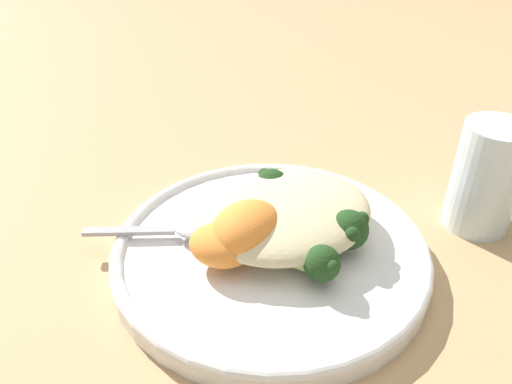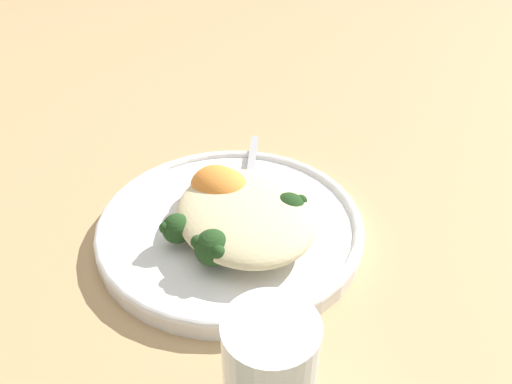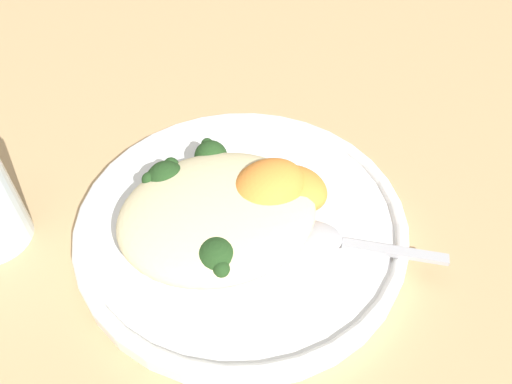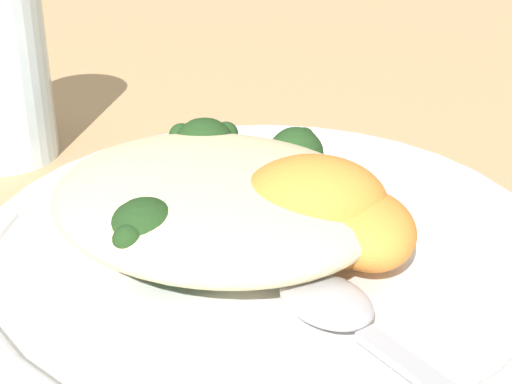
{
  "view_description": "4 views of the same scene",
  "coord_description": "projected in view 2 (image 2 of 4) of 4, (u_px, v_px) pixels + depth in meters",
  "views": [
    {
      "loc": [
        0.18,
        0.29,
        0.3
      ],
      "look_at": [
        -0.01,
        -0.02,
        0.06
      ],
      "focal_mm": 35.0,
      "sensor_mm": 36.0,
      "label": 1
    },
    {
      "loc": [
        -0.39,
        0.15,
        0.35
      ],
      "look_at": [
        -0.03,
        -0.02,
        0.06
      ],
      "focal_mm": 35.0,
      "sensor_mm": 36.0,
      "label": 2
    },
    {
      "loc": [
        -0.08,
        -0.26,
        0.34
      ],
      "look_at": [
        0.0,
        -0.0,
        0.05
      ],
      "focal_mm": 35.0,
      "sensor_mm": 36.0,
      "label": 3
    },
    {
      "loc": [
        0.13,
        -0.32,
        0.23
      ],
      "look_at": [
        -0.02,
        0.01,
        0.04
      ],
      "focal_mm": 60.0,
      "sensor_mm": 36.0,
      "label": 4
    }
  ],
  "objects": [
    {
      "name": "broccoli_stalk_2",
      "position": [
        258.0,
        213.0,
        0.51
      ],
      "size": [
        0.11,
        0.04,
        0.03
      ],
      "rotation": [
        0.0,
        0.0,
        3.31
      ],
      "color": "#ADC675",
      "rests_on": "plate"
    },
    {
      "name": "sweet_potato_chunk_1",
      "position": [
        212.0,
        182.0,
        0.55
      ],
      "size": [
        0.07,
        0.07,
        0.03
      ],
      "primitive_type": "ellipsoid",
      "rotation": [
        0.0,
        0.0,
        5.29
      ],
      "color": "orange",
      "rests_on": "plate"
    },
    {
      "name": "quinoa_mound",
      "position": [
        246.0,
        214.0,
        0.5
      ],
      "size": [
        0.16,
        0.14,
        0.04
      ],
      "primitive_type": "ellipsoid",
      "color": "beige",
      "rests_on": "plate"
    },
    {
      "name": "plate",
      "position": [
        235.0,
        224.0,
        0.53
      ],
      "size": [
        0.28,
        0.28,
        0.02
      ],
      "color": "white",
      "rests_on": "ground_plane"
    },
    {
      "name": "ground_plane",
      "position": [
        227.0,
        227.0,
        0.54
      ],
      "size": [
        4.0,
        4.0,
        0.0
      ],
      "primitive_type": "plane",
      "color": "tan"
    },
    {
      "name": "broccoli_stalk_3",
      "position": [
        276.0,
        207.0,
        0.51
      ],
      "size": [
        0.09,
        0.07,
        0.04
      ],
      "rotation": [
        0.0,
        0.0,
        3.72
      ],
      "color": "#ADC675",
      "rests_on": "plate"
    },
    {
      "name": "kale_tuft",
      "position": [
        276.0,
        207.0,
        0.51
      ],
      "size": [
        0.04,
        0.05,
        0.03
      ],
      "color": "#234723",
      "rests_on": "plate"
    },
    {
      "name": "sweet_potato_chunk_2",
      "position": [
        219.0,
        189.0,
        0.53
      ],
      "size": [
        0.08,
        0.08,
        0.04
      ],
      "primitive_type": "ellipsoid",
      "rotation": [
        0.0,
        0.0,
        3.52
      ],
      "color": "orange",
      "rests_on": "plate"
    },
    {
      "name": "water_glass",
      "position": [
        270.0,
        377.0,
        0.34
      ],
      "size": [
        0.06,
        0.06,
        0.11
      ],
      "primitive_type": "cylinder",
      "color": "silver",
      "rests_on": "ground_plane"
    },
    {
      "name": "broccoli_stalk_0",
      "position": [
        193.0,
        221.0,
        0.5
      ],
      "size": [
        0.06,
        0.12,
        0.03
      ],
      "rotation": [
        0.0,
        0.0,
        1.91
      ],
      "color": "#ADC675",
      "rests_on": "plate"
    },
    {
      "name": "sweet_potato_chunk_0",
      "position": [
        221.0,
        185.0,
        0.54
      ],
      "size": [
        0.06,
        0.05,
        0.03
      ],
      "primitive_type": "ellipsoid",
      "rotation": [
        0.0,
        0.0,
        5.85
      ],
      "color": "orange",
      "rests_on": "plate"
    },
    {
      "name": "spoon",
      "position": [
        250.0,
        176.0,
        0.58
      ],
      "size": [
        0.12,
        0.08,
        0.01
      ],
      "rotation": [
        0.0,
        0.0,
        5.77
      ],
      "color": "#A3A3A8",
      "rests_on": "plate"
    },
    {
      "name": "broccoli_stalk_1",
      "position": [
        219.0,
        237.0,
        0.48
      ],
      "size": [
        0.1,
        0.09,
        0.04
      ],
      "rotation": [
        0.0,
        0.0,
        2.46
      ],
      "color": "#ADC675",
      "rests_on": "plate"
    }
  ]
}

